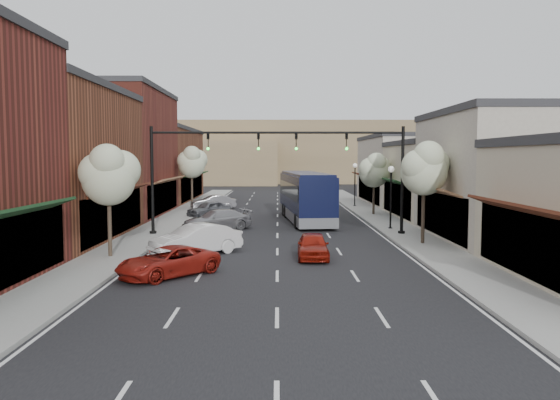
{
  "coord_description": "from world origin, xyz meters",
  "views": [
    {
      "loc": [
        0.02,
        -26.82,
        5.03
      ],
      "look_at": [
        0.17,
        9.32,
        2.2
      ],
      "focal_mm": 35.0,
      "sensor_mm": 36.0,
      "label": 1
    }
  ],
  "objects_px": {
    "red_hatchback": "(313,246)",
    "parked_car_e": "(213,202)",
    "tree_left_near": "(109,174)",
    "tree_right_far": "(375,169)",
    "signal_mast_left": "(189,164)",
    "parked_car_c": "(217,220)",
    "tree_left_far": "(192,162)",
    "lamp_post_far": "(355,178)",
    "signal_mast_right": "(365,164)",
    "lamp_post_near": "(391,187)",
    "coach_bus": "(305,196)",
    "parked_car_a": "(168,262)",
    "tree_right_near": "(425,168)",
    "parked_car_b": "(196,240)",
    "parked_car_d": "(209,209)"
  },
  "relations": [
    {
      "from": "tree_left_far",
      "to": "parked_car_b",
      "type": "height_order",
      "value": "tree_left_far"
    },
    {
      "from": "signal_mast_right",
      "to": "tree_left_far",
      "type": "bearing_deg",
      "value": 127.71
    },
    {
      "from": "signal_mast_left",
      "to": "parked_car_c",
      "type": "distance_m",
      "value": 4.95
    },
    {
      "from": "coach_bus",
      "to": "red_hatchback",
      "type": "distance_m",
      "value": 15.9
    },
    {
      "from": "tree_right_far",
      "to": "lamp_post_near",
      "type": "relative_size",
      "value": 1.22
    },
    {
      "from": "signal_mast_right",
      "to": "red_hatchback",
      "type": "xyz_separation_m",
      "value": [
        -3.85,
        -7.93,
        -3.98
      ]
    },
    {
      "from": "signal_mast_right",
      "to": "lamp_post_near",
      "type": "xyz_separation_m",
      "value": [
        2.18,
        2.5,
        -1.62
      ]
    },
    {
      "from": "parked_car_c",
      "to": "parked_car_b",
      "type": "bearing_deg",
      "value": -29.88
    },
    {
      "from": "tree_left_near",
      "to": "parked_car_c",
      "type": "bearing_deg",
      "value": 69.32
    },
    {
      "from": "tree_left_far",
      "to": "lamp_post_far",
      "type": "relative_size",
      "value": 1.38
    },
    {
      "from": "tree_right_far",
      "to": "lamp_post_near",
      "type": "distance_m",
      "value": 9.51
    },
    {
      "from": "signal_mast_left",
      "to": "lamp_post_far",
      "type": "xyz_separation_m",
      "value": [
        13.42,
        20.0,
        -1.62
      ]
    },
    {
      "from": "tree_right_far",
      "to": "parked_car_b",
      "type": "xyz_separation_m",
      "value": [
        -12.55,
        -18.85,
        -3.2
      ]
    },
    {
      "from": "coach_bus",
      "to": "parked_car_d",
      "type": "xyz_separation_m",
      "value": [
        -8.0,
        3.22,
        -1.32
      ]
    },
    {
      "from": "signal_mast_left",
      "to": "parked_car_d",
      "type": "bearing_deg",
      "value": 90.89
    },
    {
      "from": "coach_bus",
      "to": "parked_car_a",
      "type": "height_order",
      "value": "coach_bus"
    },
    {
      "from": "signal_mast_left",
      "to": "parked_car_c",
      "type": "relative_size",
      "value": 1.68
    },
    {
      "from": "lamp_post_near",
      "to": "tree_left_far",
      "type": "bearing_deg",
      "value": 136.11
    },
    {
      "from": "signal_mast_right",
      "to": "lamp_post_near",
      "type": "bearing_deg",
      "value": 48.95
    },
    {
      "from": "lamp_post_far",
      "to": "coach_bus",
      "type": "relative_size",
      "value": 0.35
    },
    {
      "from": "coach_bus",
      "to": "parked_car_d",
      "type": "height_order",
      "value": "coach_bus"
    },
    {
      "from": "lamp_post_near",
      "to": "parked_car_c",
      "type": "bearing_deg",
      "value": 179.14
    },
    {
      "from": "red_hatchback",
      "to": "parked_car_e",
      "type": "xyz_separation_m",
      "value": [
        -7.98,
        25.62,
        0.05
      ]
    },
    {
      "from": "signal_mast_right",
      "to": "lamp_post_far",
      "type": "relative_size",
      "value": 1.85
    },
    {
      "from": "lamp_post_far",
      "to": "parked_car_b",
      "type": "height_order",
      "value": "lamp_post_far"
    },
    {
      "from": "tree_left_far",
      "to": "parked_car_a",
      "type": "height_order",
      "value": "tree_left_far"
    },
    {
      "from": "lamp_post_near",
      "to": "signal_mast_left",
      "type": "bearing_deg",
      "value": -169.44
    },
    {
      "from": "signal_mast_right",
      "to": "parked_car_c",
      "type": "height_order",
      "value": "signal_mast_right"
    },
    {
      "from": "coach_bus",
      "to": "tree_right_near",
      "type": "bearing_deg",
      "value": -68.34
    },
    {
      "from": "signal_mast_right",
      "to": "tree_left_near",
      "type": "bearing_deg",
      "value": -149.86
    },
    {
      "from": "tree_right_near",
      "to": "parked_car_c",
      "type": "distance_m",
      "value": 14.72
    },
    {
      "from": "red_hatchback",
      "to": "parked_car_d",
      "type": "relative_size",
      "value": 0.95
    },
    {
      "from": "signal_mast_left",
      "to": "tree_left_far",
      "type": "distance_m",
      "value": 18.14
    },
    {
      "from": "coach_bus",
      "to": "parked_car_e",
      "type": "distance_m",
      "value": 12.97
    },
    {
      "from": "tree_right_far",
      "to": "tree_left_near",
      "type": "height_order",
      "value": "tree_left_near"
    },
    {
      "from": "tree_left_far",
      "to": "lamp_post_far",
      "type": "bearing_deg",
      "value": 7.3
    },
    {
      "from": "coach_bus",
      "to": "parked_car_c",
      "type": "height_order",
      "value": "coach_bus"
    },
    {
      "from": "tree_right_near",
      "to": "lamp_post_far",
      "type": "bearing_deg",
      "value": 91.3
    },
    {
      "from": "signal_mast_right",
      "to": "parked_car_a",
      "type": "bearing_deg",
      "value": -130.46
    },
    {
      "from": "tree_right_near",
      "to": "parked_car_b",
      "type": "xyz_separation_m",
      "value": [
        -12.55,
        -2.85,
        -3.66
      ]
    },
    {
      "from": "signal_mast_right",
      "to": "tree_right_near",
      "type": "bearing_deg",
      "value": -56.09
    },
    {
      "from": "parked_car_b",
      "to": "tree_right_near",
      "type": "bearing_deg",
      "value": 63.27
    },
    {
      "from": "signal_mast_right",
      "to": "parked_car_b",
      "type": "height_order",
      "value": "signal_mast_right"
    },
    {
      "from": "tree_left_near",
      "to": "parked_car_a",
      "type": "bearing_deg",
      "value": -47.52
    },
    {
      "from": "tree_right_far",
      "to": "parked_car_c",
      "type": "distance_m",
      "value": 15.94
    },
    {
      "from": "coach_bus",
      "to": "tree_left_near",
      "type": "bearing_deg",
      "value": -128.75
    },
    {
      "from": "tree_right_near",
      "to": "tree_left_near",
      "type": "relative_size",
      "value": 1.05
    },
    {
      "from": "parked_car_d",
      "to": "parked_car_e",
      "type": "xyz_separation_m",
      "value": [
        -0.41,
        6.57,
        0.02
      ]
    },
    {
      "from": "tree_left_near",
      "to": "tree_right_far",
      "type": "bearing_deg",
      "value": 50.31
    },
    {
      "from": "tree_left_near",
      "to": "parked_car_c",
      "type": "xyz_separation_m",
      "value": [
        4.05,
        10.74,
        -3.51
      ]
    }
  ]
}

